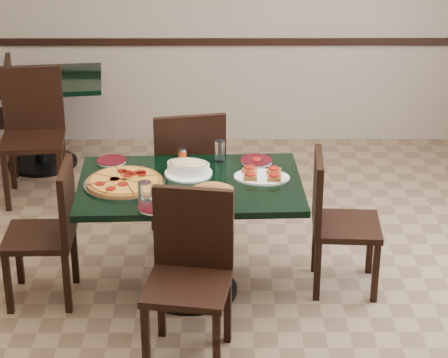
{
  "coord_description": "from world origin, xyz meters",
  "views": [
    {
      "loc": [
        0.1,
        -4.55,
        2.86
      ],
      "look_at": [
        0.11,
        0.0,
        0.84
      ],
      "focal_mm": 70.0,
      "sensor_mm": 36.0,
      "label": 1
    }
  ],
  "objects_px": {
    "lasagna_casserole": "(188,167)",
    "bread_basket": "(213,191)",
    "back_table": "(37,105)",
    "chair_right": "(334,216)",
    "back_chair_near": "(33,126)",
    "bruschetta_platter": "(262,175)",
    "chair_near": "(190,266)",
    "pepperoni_pizza": "(124,182)",
    "main_table": "(191,210)",
    "chair_far": "(188,171)",
    "chair_left": "(52,226)"
  },
  "relations": [
    {
      "from": "lasagna_casserole",
      "to": "bread_basket",
      "type": "distance_m",
      "value": 0.37
    },
    {
      "from": "back_table",
      "to": "chair_right",
      "type": "relative_size",
      "value": 1.3
    },
    {
      "from": "back_chair_near",
      "to": "lasagna_casserole",
      "type": "height_order",
      "value": "back_chair_near"
    },
    {
      "from": "chair_right",
      "to": "bruschetta_platter",
      "type": "distance_m",
      "value": 0.53
    },
    {
      "from": "bruschetta_platter",
      "to": "lasagna_casserole",
      "type": "bearing_deg",
      "value": 179.56
    },
    {
      "from": "chair_near",
      "to": "chair_right",
      "type": "bearing_deg",
      "value": 47.5
    },
    {
      "from": "bread_basket",
      "to": "chair_near",
      "type": "bearing_deg",
      "value": -105.02
    },
    {
      "from": "back_table",
      "to": "pepperoni_pizza",
      "type": "relative_size",
      "value": 2.39
    },
    {
      "from": "main_table",
      "to": "lasagna_casserole",
      "type": "relative_size",
      "value": 4.65
    },
    {
      "from": "chair_far",
      "to": "chair_near",
      "type": "xyz_separation_m",
      "value": [
        0.05,
        -1.21,
        -0.03
      ]
    },
    {
      "from": "back_table",
      "to": "bread_basket",
      "type": "xyz_separation_m",
      "value": [
        1.45,
        -2.25,
        0.27
      ]
    },
    {
      "from": "main_table",
      "to": "bread_basket",
      "type": "relative_size",
      "value": 5.54
    },
    {
      "from": "chair_near",
      "to": "bread_basket",
      "type": "xyz_separation_m",
      "value": [
        0.12,
        0.39,
        0.26
      ]
    },
    {
      "from": "chair_far",
      "to": "chair_left",
      "type": "xyz_separation_m",
      "value": [
        -0.79,
        -0.66,
        -0.07
      ]
    },
    {
      "from": "chair_far",
      "to": "bruschetta_platter",
      "type": "distance_m",
      "value": 0.75
    },
    {
      "from": "main_table",
      "to": "back_chair_near",
      "type": "relative_size",
      "value": 1.38
    },
    {
      "from": "back_table",
      "to": "chair_left",
      "type": "relative_size",
      "value": 1.31
    },
    {
      "from": "lasagna_casserole",
      "to": "chair_left",
      "type": "bearing_deg",
      "value": -154.25
    },
    {
      "from": "main_table",
      "to": "back_table",
      "type": "height_order",
      "value": "same"
    },
    {
      "from": "chair_near",
      "to": "lasagna_casserole",
      "type": "relative_size",
      "value": 3.23
    },
    {
      "from": "lasagna_casserole",
      "to": "bread_basket",
      "type": "relative_size",
      "value": 1.19
    },
    {
      "from": "back_table",
      "to": "chair_far",
      "type": "relative_size",
      "value": 1.16
    },
    {
      "from": "main_table",
      "to": "pepperoni_pizza",
      "type": "height_order",
      "value": "pepperoni_pizza"
    },
    {
      "from": "bread_basket",
      "to": "chair_far",
      "type": "bearing_deg",
      "value": 104.31
    },
    {
      "from": "back_table",
      "to": "chair_near",
      "type": "height_order",
      "value": "chair_near"
    },
    {
      "from": "chair_left",
      "to": "bruschetta_platter",
      "type": "height_order",
      "value": "chair_left"
    },
    {
      "from": "chair_near",
      "to": "bruschetta_platter",
      "type": "height_order",
      "value": "chair_near"
    },
    {
      "from": "chair_near",
      "to": "chair_left",
      "type": "relative_size",
      "value": 1.08
    },
    {
      "from": "back_chair_near",
      "to": "lasagna_casserole",
      "type": "bearing_deg",
      "value": -54.03
    },
    {
      "from": "chair_far",
      "to": "bread_basket",
      "type": "xyz_separation_m",
      "value": [
        0.18,
        -0.82,
        0.23
      ]
    },
    {
      "from": "back_chair_near",
      "to": "bread_basket",
      "type": "height_order",
      "value": "back_chair_near"
    },
    {
      "from": "lasagna_casserole",
      "to": "bread_basket",
      "type": "xyz_separation_m",
      "value": [
        0.15,
        -0.34,
        -0.01
      ]
    },
    {
      "from": "chair_left",
      "to": "lasagna_casserole",
      "type": "height_order",
      "value": "chair_left"
    },
    {
      "from": "main_table",
      "to": "chair_right",
      "type": "distance_m",
      "value": 0.88
    },
    {
      "from": "chair_near",
      "to": "back_chair_near",
      "type": "distance_m",
      "value": 2.42
    },
    {
      "from": "chair_near",
      "to": "back_chair_near",
      "type": "bearing_deg",
      "value": 129.94
    },
    {
      "from": "chair_right",
      "to": "back_table",
      "type": "bearing_deg",
      "value": 51.6
    },
    {
      "from": "bruschetta_platter",
      "to": "bread_basket",
      "type": "bearing_deg",
      "value": -128.74
    },
    {
      "from": "lasagna_casserole",
      "to": "back_table",
      "type": "bearing_deg",
      "value": 137.62
    },
    {
      "from": "main_table",
      "to": "chair_left",
      "type": "distance_m",
      "value": 0.83
    },
    {
      "from": "chair_near",
      "to": "lasagna_casserole",
      "type": "height_order",
      "value": "chair_near"
    },
    {
      "from": "chair_far",
      "to": "chair_near",
      "type": "relative_size",
      "value": 1.05
    },
    {
      "from": "back_table",
      "to": "chair_left",
      "type": "bearing_deg",
      "value": -84.24
    },
    {
      "from": "chair_near",
      "to": "pepperoni_pizza",
      "type": "distance_m",
      "value": 0.74
    },
    {
      "from": "chair_far",
      "to": "bruschetta_platter",
      "type": "relative_size",
      "value": 2.72
    },
    {
      "from": "back_table",
      "to": "lasagna_casserole",
      "type": "relative_size",
      "value": 3.93
    },
    {
      "from": "chair_left",
      "to": "back_chair_near",
      "type": "xyz_separation_m",
      "value": [
        -0.41,
        1.53,
        0.07
      ]
    },
    {
      "from": "chair_right",
      "to": "chair_left",
      "type": "distance_m",
      "value": 1.71
    },
    {
      "from": "bruschetta_platter",
      "to": "back_table",
      "type": "bearing_deg",
      "value": 139.31
    },
    {
      "from": "lasagna_casserole",
      "to": "bruschetta_platter",
      "type": "height_order",
      "value": "lasagna_casserole"
    }
  ]
}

